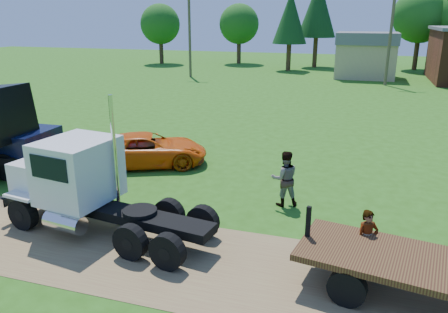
% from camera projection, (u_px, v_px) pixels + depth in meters
% --- Properties ---
extents(ground, '(140.00, 140.00, 0.00)m').
position_uv_depth(ground, '(194.00, 262.00, 11.75)').
color(ground, '#265612').
rests_on(ground, ground).
extents(dirt_track, '(120.00, 4.20, 0.01)m').
position_uv_depth(dirt_track, '(194.00, 262.00, 11.75)').
color(dirt_track, brown).
rests_on(dirt_track, ground).
extents(white_semi_tractor, '(7.04, 3.15, 4.16)m').
position_uv_depth(white_semi_tractor, '(81.00, 184.00, 13.35)').
color(white_semi_tractor, black).
rests_on(white_semi_tractor, ground).
extents(orange_pickup, '(5.67, 4.32, 1.43)m').
position_uv_depth(orange_pickup, '(148.00, 149.00, 19.22)').
color(orange_pickup, '#E0580A').
rests_on(orange_pickup, ground).
extents(spectator_a, '(0.72, 0.65, 1.64)m').
position_uv_depth(spectator_a, '(367.00, 240.00, 11.23)').
color(spectator_a, '#999999').
rests_on(spectator_a, ground).
extents(spectator_b, '(1.17, 1.05, 1.97)m').
position_uv_depth(spectator_b, '(285.00, 178.00, 15.03)').
color(spectator_b, '#999999').
rests_on(spectator_b, ground).
extents(tan_shed, '(6.20, 5.40, 4.70)m').
position_uv_depth(tan_shed, '(366.00, 55.00, 46.16)').
color(tan_shed, tan).
rests_on(tan_shed, ground).
extents(utility_poles, '(42.20, 0.28, 9.00)m').
position_uv_depth(utility_poles, '(391.00, 34.00, 40.35)').
color(utility_poles, '#4F402C').
rests_on(utility_poles, ground).
extents(tree_row, '(57.61, 12.26, 11.69)m').
position_uv_depth(tree_row, '(444.00, 11.00, 50.22)').
color(tree_row, '#362716').
rests_on(tree_row, ground).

